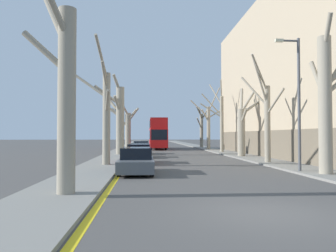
{
  "coord_description": "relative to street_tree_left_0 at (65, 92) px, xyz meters",
  "views": [
    {
      "loc": [
        -3.22,
        -8.53,
        2.07
      ],
      "look_at": [
        -0.2,
        35.5,
        3.32
      ],
      "focal_mm": 35.0,
      "sensor_mm": 36.0,
      "label": 1
    }
  ],
  "objects": [
    {
      "name": "street_tree_right_1",
      "position": [
        11.49,
        12.02,
        -0.12
      ],
      "size": [
        2.1,
        3.58,
        7.73
      ],
      "color": "gray",
      "rests_on": "ground"
    },
    {
      "name": "street_tree_right_4",
      "position": [
        11.69,
        34.73,
        0.12
      ],
      "size": [
        5.59,
        1.49,
        8.9
      ],
      "color": "gray",
      "rests_on": "ground"
    },
    {
      "name": "street_tree_right_0",
      "position": [
        11.96,
        4.84,
        0.37
      ],
      "size": [
        2.62,
        2.3,
        8.08
      ],
      "color": "gray",
      "rests_on": "ground"
    },
    {
      "name": "double_decker_bus",
      "position": [
        4.56,
        38.15,
        -1.0
      ],
      "size": [
        2.45,
        10.67,
        4.49
      ],
      "color": "red",
      "rests_on": "ground"
    },
    {
      "name": "street_tree_right_2",
      "position": [
        11.89,
        19.26,
        -0.59
      ],
      "size": [
        2.58,
        3.12,
        6.71
      ],
      "color": "gray",
      "rests_on": "ground"
    },
    {
      "name": "lamp_post",
      "position": [
        11.07,
        6.24,
        0.64
      ],
      "size": [
        1.4,
        0.2,
        7.45
      ],
      "color": "#4C4F54",
      "rests_on": "ground"
    },
    {
      "name": "parked_car_0",
      "position": [
        2.23,
        6.76,
        -2.88
      ],
      "size": [
        1.86,
        4.55,
        1.39
      ],
      "color": "#4C5156",
      "rests_on": "ground"
    },
    {
      "name": "sidewalk_left",
      "position": [
        -0.26,
        47.33,
        -3.48
      ],
      "size": [
        2.81,
        120.0,
        0.12
      ],
      "primitive_type": "cube",
      "color": "gray",
      "rests_on": "ground"
    },
    {
      "name": "street_tree_right_3",
      "position": [
        11.62,
        27.13,
        0.45
      ],
      "size": [
        2.79,
        4.11,
        8.47
      ],
      "color": "gray",
      "rests_on": "ground"
    },
    {
      "name": "sidewalk_right",
      "position": [
        12.16,
        47.33,
        -3.48
      ],
      "size": [
        2.81,
        120.0,
        0.12
      ],
      "primitive_type": "cube",
      "color": "gray",
      "rests_on": "ground"
    },
    {
      "name": "street_tree_left_2",
      "position": [
        -0.03,
        22.91,
        0.37
      ],
      "size": [
        3.08,
        2.67,
        8.32
      ],
      "color": "gray",
      "rests_on": "ground"
    },
    {
      "name": "parked_car_3",
      "position": [
        2.23,
        25.44,
        -2.87
      ],
      "size": [
        1.81,
        4.28,
        1.42
      ],
      "color": "#4C5156",
      "rests_on": "ground"
    },
    {
      "name": "street_tree_left_1",
      "position": [
        0.01,
        10.87,
        0.09
      ],
      "size": [
        3.27,
        3.69,
        8.1
      ],
      "color": "gray",
      "rests_on": "ground"
    },
    {
      "name": "street_tree_left_3",
      "position": [
        0.19,
        35.39,
        -0.44
      ],
      "size": [
        3.95,
        2.7,
        6.73
      ],
      "color": "gray",
      "rests_on": "ground"
    },
    {
      "name": "kerb_line_stripe",
      "position": [
        1.33,
        47.33,
        -3.54
      ],
      "size": [
        0.24,
        120.0,
        0.01
      ],
      "primitive_type": "cube",
      "color": "yellow",
      "rests_on": "ground"
    },
    {
      "name": "street_tree_left_0",
      "position": [
        0.0,
        0.0,
        0.0
      ],
      "size": [
        1.8,
        3.4,
        7.45
      ],
      "color": "gray",
      "rests_on": "ground"
    },
    {
      "name": "street_tree_right_5",
      "position": [
        11.78,
        41.42,
        -0.34
      ],
      "size": [
        2.06,
        2.13,
        6.67
      ],
      "color": "gray",
      "rests_on": "ground"
    },
    {
      "name": "ground_plane",
      "position": [
        5.95,
        -2.67,
        -3.54
      ],
      "size": [
        300.0,
        300.0,
        0.0
      ],
      "primitive_type": "plane",
      "color": "#4C4947"
    },
    {
      "name": "parked_car_2",
      "position": [
        2.23,
        19.53,
        -2.91
      ],
      "size": [
        1.82,
        4.04,
        1.34
      ],
      "color": "#4C5156",
      "rests_on": "ground"
    },
    {
      "name": "building_facade_right",
      "position": [
        18.56,
        19.01,
        4.12
      ],
      "size": [
        10.08,
        31.84,
        15.36
      ],
      "color": "tan",
      "rests_on": "ground"
    },
    {
      "name": "parked_car_1",
      "position": [
        2.23,
        13.17,
        -2.88
      ],
      "size": [
        1.83,
        4.53,
        1.41
      ],
      "color": "maroon",
      "rests_on": "ground"
    }
  ]
}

